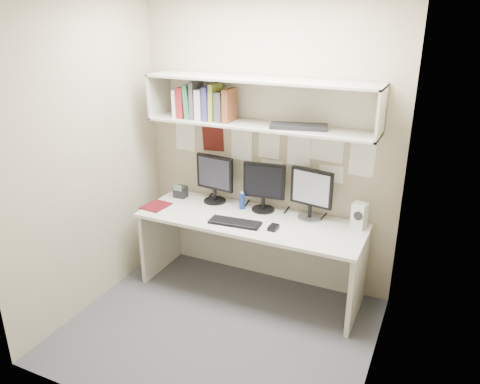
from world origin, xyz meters
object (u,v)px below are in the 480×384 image
at_px(desk_phone, 180,192).
at_px(keyboard, 235,223).
at_px(desk, 251,255).
at_px(monitor_right, 311,192).
at_px(monitor_center, 264,185).
at_px(monitor_left, 215,177).
at_px(maroon_notebook, 156,206).
at_px(speaker, 359,216).

bearing_deg(desk_phone, keyboard, -25.04).
xyz_separation_m(desk, monitor_right, (0.47, 0.22, 0.61)).
distance_m(monitor_center, keyboard, 0.46).
bearing_deg(desk_phone, monitor_left, 6.34).
relative_size(monitor_center, maroon_notebook, 1.81).
relative_size(monitor_left, maroon_notebook, 1.84).
bearing_deg(monitor_left, desk_phone, -166.00).
bearing_deg(speaker, monitor_left, -169.32).
height_order(maroon_notebook, desk_phone, desk_phone).
relative_size(speaker, desk_phone, 1.54).
xyz_separation_m(monitor_left, speaker, (1.37, -0.02, -0.14)).
height_order(desk, maroon_notebook, maroon_notebook).
relative_size(keyboard, speaker, 2.01).
bearing_deg(speaker, maroon_notebook, -158.15).
relative_size(monitor_center, monitor_right, 0.99).
xyz_separation_m(monitor_right, desk_phone, (-1.30, -0.05, -0.19)).
bearing_deg(desk_phone, speaker, -0.05).
height_order(monitor_left, keyboard, monitor_left).
bearing_deg(monitor_center, speaker, -7.65).
distance_m(monitor_left, speaker, 1.38).
height_order(monitor_center, monitor_right, monitor_right).
distance_m(desk, monitor_left, 0.80).
relative_size(desk, monitor_left, 4.41).
xyz_separation_m(monitor_center, maroon_notebook, (-0.94, -0.35, -0.24)).
bearing_deg(maroon_notebook, monitor_left, 44.21).
distance_m(desk, monitor_right, 0.80).
bearing_deg(keyboard, maroon_notebook, 172.79).
bearing_deg(desk, speaker, 12.50).
height_order(desk, monitor_right, monitor_right).
bearing_deg(desk_phone, monitor_right, 1.13).
distance_m(monitor_left, monitor_right, 0.94).
bearing_deg(maroon_notebook, monitor_center, 26.13).
relative_size(desk, maroon_notebook, 8.12).
height_order(keyboard, maroon_notebook, keyboard).
distance_m(maroon_notebook, desk_phone, 0.32).
bearing_deg(desk, maroon_notebook, -171.88).
height_order(speaker, maroon_notebook, speaker).
xyz_separation_m(monitor_left, desk_phone, (-0.36, -0.05, -0.19)).
height_order(monitor_left, monitor_center, monitor_left).
bearing_deg(speaker, monitor_right, -171.19).
distance_m(monitor_center, monitor_right, 0.44).
relative_size(monitor_left, keyboard, 1.02).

